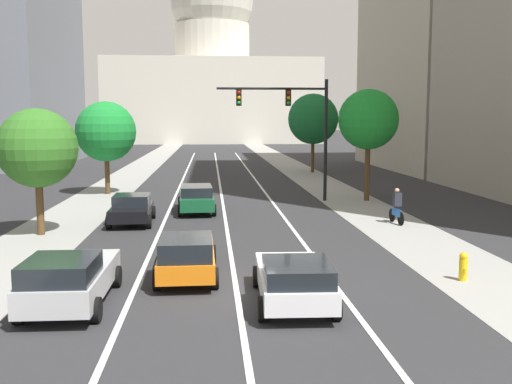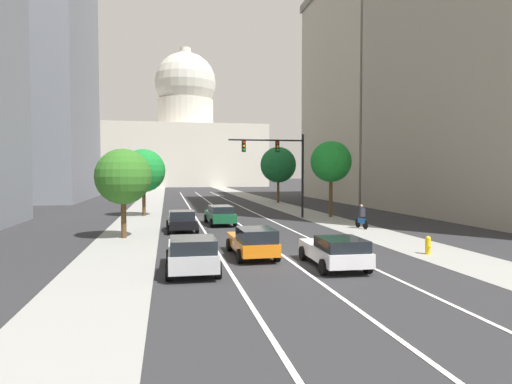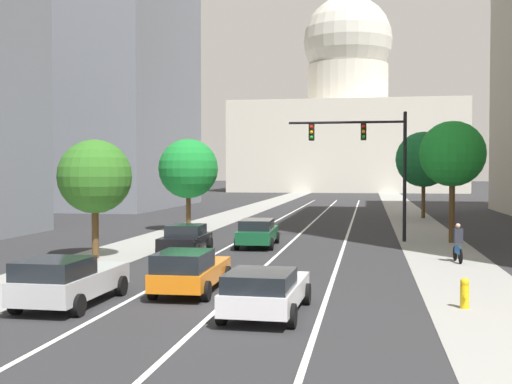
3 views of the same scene
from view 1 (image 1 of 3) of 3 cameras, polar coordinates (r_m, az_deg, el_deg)
The scene contains 20 objects.
ground_plane at distance 57.01m, azimuth -3.74°, elevation 2.07°, with size 400.00×400.00×0.00m, color #2B2B2D.
sidewalk_left at distance 52.51m, azimuth -12.27°, elevation 1.49°, with size 3.70×130.00×0.01m, color gray.
sidewalk_right at distance 52.73m, azimuth 4.90°, elevation 1.65°, with size 3.70×130.00×0.01m, color gray.
lane_stripe_left at distance 42.14m, azimuth -7.55°, elevation 0.25°, with size 0.16×90.00×0.01m, color white.
lane_stripe_center at distance 42.09m, azimuth -3.46°, elevation 0.29°, with size 0.16×90.00×0.01m, color white.
lane_stripe_right at distance 42.25m, azimuth 0.61°, elevation 0.33°, with size 0.16×90.00×0.01m, color white.
office_tower_far_right at distance 65.02m, azimuth 20.54°, elevation 16.33°, with size 18.51×23.71×31.74m.
capitol_building at distance 129.56m, azimuth -4.24°, elevation 10.99°, with size 43.92×26.10×39.93m.
car_green at distance 31.78m, azimuth -5.82°, elevation -0.56°, with size 2.14×4.83×1.48m.
car_orange at distance 18.71m, azimuth -6.74°, elevation -6.07°, with size 1.98×4.67×1.47m.
car_silver at distance 16.59m, azimuth -17.65°, elevation -7.99°, with size 2.12×4.59×1.52m.
car_white at distance 16.03m, azimuth 3.71°, elevation -8.42°, with size 2.18×4.50×1.35m.
car_black at distance 28.79m, azimuth -11.97°, elevation -1.59°, with size 2.11×4.07×1.40m.
traffic_signal_mast at distance 35.73m, azimuth 3.71°, elevation 7.40°, with size 6.71×0.39×7.37m.
fire_hydrant at distance 19.45m, azimuth 19.49°, elevation -6.81°, with size 0.26×0.35×0.91m.
cyclist at distance 28.91m, azimuth 13.52°, elevation -1.35°, with size 0.38×1.70×1.72m.
street_tree_mid_right at distance 55.17m, azimuth 5.56°, elevation 7.06°, with size 4.69×4.69×7.34m.
street_tree_mid_left at distance 40.27m, azimuth -14.37°, elevation 5.70°, with size 3.97×3.97×6.16m.
street_tree_near_left at distance 26.79m, azimuth -20.47°, elevation 3.99°, with size 3.40×3.40×5.47m.
street_tree_far_right at distance 36.49m, azimuth 10.86°, elevation 6.91°, with size 3.66×3.66×6.81m.
Camera 1 is at (-0.74, -16.78, 5.01)m, focal length 41.18 mm.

